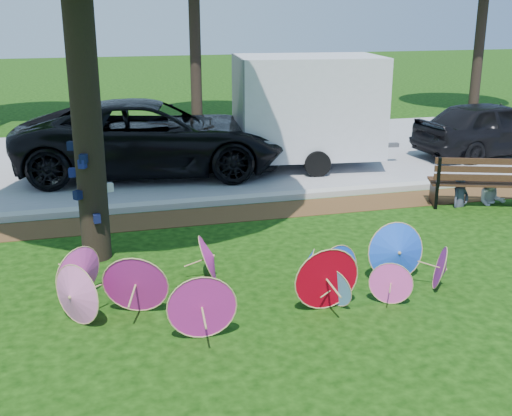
{
  "coord_description": "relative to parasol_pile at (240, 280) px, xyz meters",
  "views": [
    {
      "loc": [
        -1.83,
        -6.66,
        3.73
      ],
      "look_at": [
        0.5,
        2.0,
        0.9
      ],
      "focal_mm": 45.0,
      "sensor_mm": 36.0,
      "label": 1
    }
  ],
  "objects": [
    {
      "name": "ground",
      "position": [
        0.06,
        -0.69,
        -0.38
      ],
      "size": [
        90.0,
        90.0,
        0.0
      ],
      "primitive_type": "plane",
      "color": "black",
      "rests_on": "ground"
    },
    {
      "name": "cargo_trailer",
      "position": [
        3.39,
        7.05,
        1.08
      ],
      "size": [
        3.54,
        2.47,
        2.93
      ],
      "primitive_type": "cube",
      "rotation": [
        0.0,
        0.0,
        -0.11
      ],
      "color": "silver",
      "rests_on": "ground"
    },
    {
      "name": "park_bench",
      "position": [
        5.53,
        3.11,
        0.12
      ],
      "size": [
        2.05,
        1.33,
        1.0
      ],
      "primitive_type": null,
      "rotation": [
        0.0,
        0.0,
        -0.34
      ],
      "color": "black",
      "rests_on": "ground"
    },
    {
      "name": "person_left",
      "position": [
        5.18,
        3.16,
        0.22
      ],
      "size": [
        0.51,
        0.42,
        1.19
      ],
      "primitive_type": "imported",
      "rotation": [
        0.0,
        0.0,
        0.37
      ],
      "color": "#383E4C",
      "rests_on": "ground"
    },
    {
      "name": "black_van",
      "position": [
        -0.31,
        7.28,
        0.47
      ],
      "size": [
        6.4,
        3.56,
        1.69
      ],
      "primitive_type": "imported",
      "rotation": [
        0.0,
        0.0,
        1.44
      ],
      "color": "black",
      "rests_on": "ground"
    },
    {
      "name": "street",
      "position": [
        0.06,
        8.66,
        -0.37
      ],
      "size": [
        90.0,
        8.0,
        0.01
      ],
      "primitive_type": "cube",
      "color": "gray",
      "rests_on": "ground"
    },
    {
      "name": "curb",
      "position": [
        0.06,
        4.51,
        -0.32
      ],
      "size": [
        90.0,
        0.3,
        0.12
      ],
      "primitive_type": "cube",
      "color": "#B7B5AD",
      "rests_on": "ground"
    },
    {
      "name": "mulch_strip",
      "position": [
        0.06,
        3.81,
        -0.37
      ],
      "size": [
        90.0,
        1.0,
        0.01
      ],
      "primitive_type": "cube",
      "color": "#472D16",
      "rests_on": "ground"
    },
    {
      "name": "person_right",
      "position": [
        5.88,
        3.16,
        0.18
      ],
      "size": [
        0.67,
        0.61,
        1.12
      ],
      "primitive_type": "imported",
      "rotation": [
        0.0,
        0.0,
        -0.41
      ],
      "color": "silver",
      "rests_on": "ground"
    },
    {
      "name": "dark_pickup",
      "position": [
        8.4,
        6.93,
        0.33
      ],
      "size": [
        4.34,
        2.14,
        1.42
      ],
      "primitive_type": "imported",
      "rotation": [
        0.0,
        0.0,
        1.68
      ],
      "color": "black",
      "rests_on": "ground"
    },
    {
      "name": "parasol_pile",
      "position": [
        0.0,
        0.0,
        0.0
      ],
      "size": [
        6.96,
        2.24,
        0.88
      ],
      "color": "blue",
      "rests_on": "ground"
    }
  ]
}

